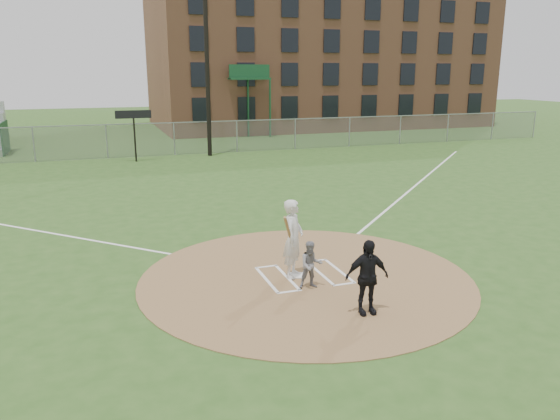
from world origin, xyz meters
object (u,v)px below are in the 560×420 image
object	(u,v)px
umpire	(367,277)
batter_at_plate	(293,238)
home_plate	(297,275)
catcher	(311,265)

from	to	relation	value
umpire	batter_at_plate	world-z (taller)	batter_at_plate
home_plate	catcher	xyz separation A→B (m)	(0.04, -0.83, 0.57)
umpire	home_plate	bearing A→B (deg)	109.13
home_plate	umpire	xyz separation A→B (m)	(0.63, -2.53, 0.81)
catcher	umpire	distance (m)	1.82
catcher	umpire	xyz separation A→B (m)	(0.59, -1.70, 0.24)
catcher	umpire	world-z (taller)	umpire
catcher	batter_at_plate	bearing A→B (deg)	106.73
umpire	batter_at_plate	xyz separation A→B (m)	(-0.72, 2.56, 0.18)
catcher	batter_at_plate	world-z (taller)	batter_at_plate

